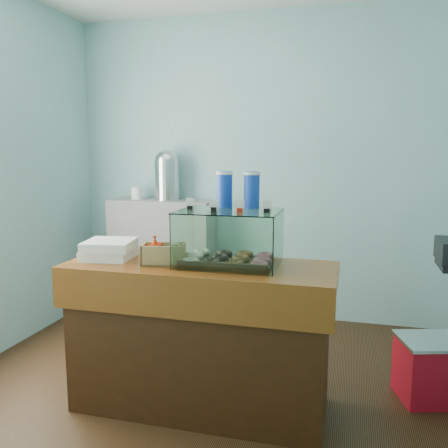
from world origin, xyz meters
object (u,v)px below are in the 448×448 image
(display_case, at_px, (231,234))
(coffee_urn, at_px, (167,174))
(counter, at_px, (200,335))
(red_cooler, at_px, (435,369))

(display_case, xyz_separation_m, coffee_urn, (-1.01, 1.51, 0.27))
(coffee_urn, bearing_deg, display_case, -56.13)
(counter, xyz_separation_m, coffee_urn, (-0.84, 1.59, 0.89))
(counter, bearing_deg, display_case, 24.70)
(coffee_urn, distance_m, red_cooler, 2.76)
(display_case, bearing_deg, coffee_urn, 122.77)
(coffee_urn, height_order, red_cooler, coffee_urn)
(red_cooler, bearing_deg, coffee_urn, 136.94)
(counter, bearing_deg, red_cooler, 18.41)
(counter, relative_size, red_cooler, 3.00)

